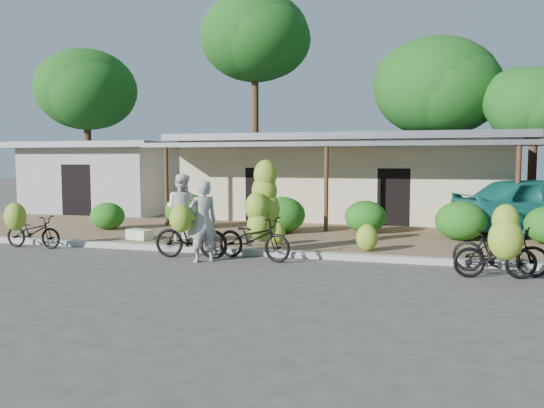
{
  "coord_description": "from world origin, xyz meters",
  "views": [
    {
      "loc": [
        2.91,
        -10.57,
        2.4
      ],
      "look_at": [
        -0.97,
        3.18,
        1.2
      ],
      "focal_mm": 35.0,
      "sensor_mm": 36.0,
      "label": 1
    }
  ],
  "objects": [
    {
      "name": "hedge_4",
      "position": [
        4.01,
        5.23,
        0.67
      ],
      "size": [
        1.42,
        1.27,
        1.1
      ],
      "primitive_type": "ellipsoid",
      "color": "#1F5C15",
      "rests_on": "sidewalk"
    },
    {
      "name": "bike_far_right",
      "position": [
        4.53,
        1.29,
        0.5
      ],
      "size": [
        2.02,
        1.16,
        1.01
      ],
      "rotation": [
        0.0,
        0.0,
        1.3
      ],
      "color": "black",
      "rests_on": "ground"
    },
    {
      "name": "loose_banana_a",
      "position": [
        -3.08,
        2.96,
        0.47
      ],
      "size": [
        0.56,
        0.47,
        0.7
      ],
      "primitive_type": "ellipsoid",
      "color": "#78A328",
      "rests_on": "sidewalk"
    },
    {
      "name": "bike_right",
      "position": [
        4.41,
        0.58,
        0.68
      ],
      "size": [
        1.68,
        1.25,
        1.56
      ],
      "rotation": [
        0.0,
        0.0,
        1.71
      ],
      "color": "black",
      "rests_on": "ground"
    },
    {
      "name": "hedge_0",
      "position": [
        -6.95,
        4.55,
        0.56
      ],
      "size": [
        1.13,
        1.02,
        0.88
      ],
      "primitive_type": "ellipsoid",
      "color": "#1F5C15",
      "rests_on": "sidewalk"
    },
    {
      "name": "hedge_3",
      "position": [
        1.26,
        6.0,
        0.63
      ],
      "size": [
        1.3,
        1.17,
        1.01
      ],
      "primitive_type": "ellipsoid",
      "color": "#1F5C15",
      "rests_on": "sidewalk"
    },
    {
      "name": "shop_grey",
      "position": [
        -11.0,
        10.99,
        1.62
      ],
      "size": [
        7.0,
        6.0,
        3.15
      ],
      "color": "#A3A39E",
      "rests_on": "ground"
    },
    {
      "name": "sidewalk",
      "position": [
        0.0,
        5.0,
        0.06
      ],
      "size": [
        60.0,
        6.0,
        0.12
      ],
      "primitive_type": "cube",
      "color": "brown",
      "rests_on": "ground"
    },
    {
      "name": "bike_left",
      "position": [
        -2.44,
        1.08,
        0.62
      ],
      "size": [
        1.88,
        1.2,
        1.38
      ],
      "rotation": [
        0.0,
        0.0,
        1.64
      ],
      "color": "black",
      "rests_on": "ground"
    },
    {
      "name": "hedge_2",
      "position": [
        -1.25,
        5.35,
        0.68
      ],
      "size": [
        1.44,
        1.3,
        1.13
      ],
      "primitive_type": "ellipsoid",
      "color": "#1F5C15",
      "rests_on": "sidewalk"
    },
    {
      "name": "tree_far_center",
      "position": [
        -5.69,
        16.11,
        8.77
      ],
      "size": [
        5.73,
        5.65,
        10.94
      ],
      "color": "#49321D",
      "rests_on": "ground"
    },
    {
      "name": "tree_back_left",
      "position": [
        -13.69,
        13.11,
        6.02
      ],
      "size": [
        5.17,
        5.04,
        7.94
      ],
      "color": "#49321D",
      "rests_on": "ground"
    },
    {
      "name": "vendor",
      "position": [
        -2.0,
        0.85,
        0.96
      ],
      "size": [
        0.83,
        0.81,
        1.92
      ],
      "primitive_type": "imported",
      "rotation": [
        0.0,
        0.0,
        3.86
      ],
      "color": "#969696",
      "rests_on": "ground"
    },
    {
      "name": "tree_near_right",
      "position": [
        7.31,
        14.61,
        4.81
      ],
      "size": [
        4.22,
        4.02,
        6.38
      ],
      "color": "#49321D",
      "rests_on": "ground"
    },
    {
      "name": "loose_banana_b",
      "position": [
        -0.8,
        3.05,
        0.41
      ],
      "size": [
        0.47,
        0.4,
        0.59
      ],
      "primitive_type": "ellipsoid",
      "color": "#78A328",
      "rests_on": "sidewalk"
    },
    {
      "name": "curb",
      "position": [
        0.0,
        2.0,
        0.07
      ],
      "size": [
        60.0,
        0.25,
        0.15
      ],
      "primitive_type": "cube",
      "color": "#A8A399",
      "rests_on": "ground"
    },
    {
      "name": "sack_far",
      "position": [
        -4.84,
        2.89,
        0.26
      ],
      "size": [
        0.83,
        0.59,
        0.28
      ],
      "primitive_type": "cube",
      "rotation": [
        0.0,
        0.0,
        -0.3
      ],
      "color": "beige",
      "rests_on": "sidewalk"
    },
    {
      "name": "bystander",
      "position": [
        -3.38,
        2.6,
        1.07
      ],
      "size": [
        0.98,
        0.8,
        1.9
      ],
      "primitive_type": "imported",
      "rotation": [
        0.0,
        0.0,
        3.05
      ],
      "color": "white",
      "rests_on": "sidewalk"
    },
    {
      "name": "shop_main",
      "position": [
        0.0,
        10.93,
        1.72
      ],
      "size": [
        13.0,
        8.5,
        3.35
      ],
      "color": "beige",
      "rests_on": "ground"
    },
    {
      "name": "loose_banana_c",
      "position": [
        1.64,
        2.66,
        0.46
      ],
      "size": [
        0.54,
        0.46,
        0.68
      ],
      "primitive_type": "ellipsoid",
      "color": "#78A328",
      "rests_on": "sidewalk"
    },
    {
      "name": "bike_center",
      "position": [
        -0.87,
        1.63,
        0.89
      ],
      "size": [
        2.1,
        1.4,
        2.4
      ],
      "rotation": [
        0.0,
        0.0,
        1.32
      ],
      "color": "black",
      "rests_on": "ground"
    },
    {
      "name": "teal_van",
      "position": [
        6.46,
        7.0,
        1.02
      ],
      "size": [
        5.69,
        3.96,
        1.8
      ],
      "primitive_type": "imported",
      "rotation": [
        0.0,
        0.0,
        1.96
      ],
      "color": "#16655B",
      "rests_on": "sidewalk"
    },
    {
      "name": "bike_far_left",
      "position": [
        -7.22,
        1.29,
        0.54
      ],
      "size": [
        1.68,
        1.2,
        1.29
      ],
      "rotation": [
        0.0,
        0.0,
        1.58
      ],
      "color": "black",
      "rests_on": "ground"
    },
    {
      "name": "hedge_1",
      "position": [
        -4.59,
        5.59,
        0.7
      ],
      "size": [
        1.48,
        1.33,
        1.15
      ],
      "primitive_type": "ellipsoid",
      "color": "#1F5C15",
      "rests_on": "sidewalk"
    },
    {
      "name": "ground",
      "position": [
        0.0,
        0.0,
        0.0
      ],
      "size": [
        100.0,
        100.0,
        0.0
      ],
      "primitive_type": "plane",
      "color": "#413F3C",
      "rests_on": "ground"
    },
    {
      "name": "sack_near",
      "position": [
        -3.25,
        3.42,
        0.27
      ],
      "size": [
        0.89,
        0.48,
        0.3
      ],
      "primitive_type": "cube",
      "rotation": [
        0.0,
        0.0,
        0.1
      ],
      "color": "beige",
      "rests_on": "sidewalk"
    },
    {
      "name": "tree_center_right",
      "position": [
        3.31,
        16.61,
        5.99
      ],
      "size": [
        6.0,
        5.94,
        8.26
      ],
      "color": "#49321D",
      "rests_on": "ground"
    }
  ]
}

